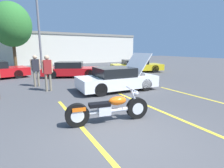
# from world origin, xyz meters

# --- Properties ---
(ground_plane) EXTENTS (80.00, 80.00, 0.00)m
(ground_plane) POSITION_xyz_m (0.00, 0.00, 0.00)
(ground_plane) COLOR #474749
(parking_stripe_middle) EXTENTS (0.12, 5.01, 0.01)m
(parking_stripe_middle) POSITION_xyz_m (-0.74, 1.30, 0.00)
(parking_stripe_middle) COLOR yellow
(parking_stripe_middle) RESTS_ON ground
(parking_stripe_back) EXTENTS (0.12, 5.01, 0.01)m
(parking_stripe_back) POSITION_xyz_m (2.07, 1.30, 0.00)
(parking_stripe_back) COLOR yellow
(parking_stripe_back) RESTS_ON ground
(parking_stripe_far) EXTENTS (0.12, 5.01, 0.01)m
(parking_stripe_far) POSITION_xyz_m (4.87, 1.30, 0.00)
(parking_stripe_far) COLOR yellow
(parking_stripe_far) RESTS_ON ground
(far_building) EXTENTS (32.00, 4.20, 4.40)m
(far_building) POSITION_xyz_m (0.00, 23.99, 2.34)
(far_building) COLOR beige
(far_building) RESTS_ON ground
(light_pole) EXTENTS (1.21, 0.28, 7.96)m
(light_pole) POSITION_xyz_m (-0.11, 12.75, 4.36)
(light_pole) COLOR slate
(light_pole) RESTS_ON ground
(tree_background) EXTENTS (4.00, 4.00, 6.93)m
(tree_background) POSITION_xyz_m (-2.10, 18.70, 4.61)
(tree_background) COLOR brown
(tree_background) RESTS_ON ground
(motorcycle) EXTENTS (2.46, 0.79, 0.97)m
(motorcycle) POSITION_xyz_m (0.07, 1.03, 0.40)
(motorcycle) COLOR black
(motorcycle) RESTS_ON ground
(show_car_hood_open) EXTENTS (4.12, 2.06, 1.90)m
(show_car_hood_open) POSITION_xyz_m (2.39, 4.46, 0.58)
(show_car_hood_open) COLOR white
(show_car_hood_open) RESTS_ON ground
(parked_car_right_row) EXTENTS (5.01, 3.21, 1.13)m
(parked_car_right_row) POSITION_xyz_m (7.73, 9.96, 0.56)
(parked_car_right_row) COLOR yellow
(parked_car_right_row) RESTS_ON ground
(parked_car_mid_row) EXTENTS (4.58, 3.32, 1.17)m
(parked_car_mid_row) POSITION_xyz_m (1.57, 9.91, 0.56)
(parked_car_mid_row) COLOR red
(parked_car_mid_row) RESTS_ON ground
(spectator_near_motorcycle) EXTENTS (0.52, 0.23, 1.79)m
(spectator_near_motorcycle) POSITION_xyz_m (-1.18, 7.45, 1.07)
(spectator_near_motorcycle) COLOR gray
(spectator_near_motorcycle) RESTS_ON ground
(spectator_by_show_car) EXTENTS (0.52, 0.24, 1.82)m
(spectator_by_show_car) POSITION_xyz_m (-0.79, 5.93, 1.09)
(spectator_by_show_car) COLOR gray
(spectator_by_show_car) RESTS_ON ground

